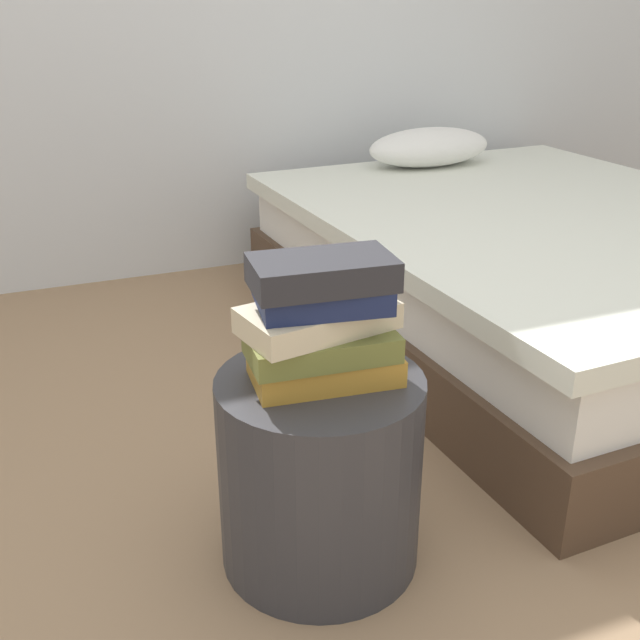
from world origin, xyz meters
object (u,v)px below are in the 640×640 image
object	(u,v)px
book_navy	(321,294)
book_ochre	(325,367)
side_table	(320,471)
book_cream	(316,318)
bed	(542,272)
book_olive	(320,346)
book_charcoal	(323,272)

from	to	relation	value
book_navy	book_ochre	bearing A→B (deg)	-60.44
side_table	book_cream	xyz separation A→B (m)	(-0.00, 0.01, 0.35)
side_table	book_cream	world-z (taller)	book_cream
book_ochre	book_navy	bearing A→B (deg)	116.58
bed	book_navy	distance (m)	1.48
book_olive	book_charcoal	world-z (taller)	book_charcoal
book_navy	bed	bearing A→B (deg)	43.61
bed	book_ochre	xyz separation A→B (m)	(-1.18, -0.82, 0.23)
side_table	book_navy	xyz separation A→B (m)	(0.01, 0.01, 0.40)
book_olive	book_navy	size ratio (longest dim) A/B	1.17
book_ochre	book_navy	world-z (taller)	book_navy
bed	book_olive	world-z (taller)	bed
side_table	book_cream	distance (m)	0.35
bed	side_table	distance (m)	1.44
side_table	book_ochre	bearing A→B (deg)	4.85
book_olive	book_navy	distance (m)	0.10
bed	side_table	size ratio (longest dim) A/B	4.73
book_ochre	book_olive	xyz separation A→B (m)	(-0.01, -0.01, 0.05)
book_ochre	book_charcoal	distance (m)	0.21
book_ochre	book_charcoal	world-z (taller)	book_charcoal
book_ochre	book_olive	world-z (taller)	book_olive
bed	book_olive	size ratio (longest dim) A/B	7.13
book_ochre	book_navy	distance (m)	0.15
book_cream	book_charcoal	xyz separation A→B (m)	(0.00, -0.02, 0.10)
bed	book_navy	size ratio (longest dim) A/B	8.33
book_charcoal	book_navy	bearing A→B (deg)	79.65
book_cream	book_charcoal	distance (m)	0.10
side_table	book_charcoal	world-z (taller)	book_charcoal
book_olive	book_ochre	bearing A→B (deg)	37.75
bed	book_charcoal	size ratio (longest dim) A/B	7.66
bed	side_table	xyz separation A→B (m)	(-1.19, -0.82, -0.02)
side_table	book_ochre	xyz separation A→B (m)	(0.01, 0.00, 0.25)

